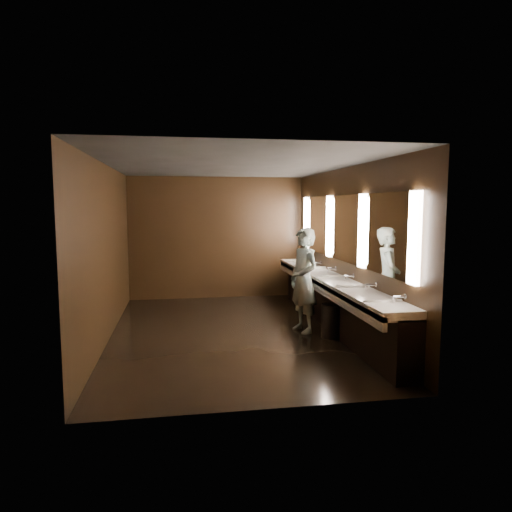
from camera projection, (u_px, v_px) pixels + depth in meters
The scene contains 10 objects.
floor at pixel (232, 332), 7.76m from camera, with size 6.00×6.00×0.00m, color black.
ceiling at pixel (231, 165), 7.45m from camera, with size 4.00×6.00×0.02m, color #2D2D2B.
wall_back at pixel (217, 238), 10.55m from camera, with size 4.00×0.02×2.80m, color black.
wall_front at pixel (265, 279), 4.67m from camera, with size 4.00×0.02×2.80m, color black.
wall_left at pixel (107, 252), 7.28m from camera, with size 0.02×6.00×2.80m, color black.
wall_right at pixel (346, 248), 7.94m from camera, with size 0.02×6.00×2.80m, color black.
sink_counter at pixel (333, 300), 8.00m from camera, with size 0.55×5.40×1.01m.
mirror_band at pixel (345, 228), 7.90m from camera, with size 0.06×5.03×1.15m.
person at pixel (304, 280), 7.71m from camera, with size 0.65×0.42×1.77m, color #8BC5CF.
trash_bin at pixel (332, 321), 7.41m from camera, with size 0.36×0.36×0.55m, color black.
Camera 1 is at (-0.85, -7.53, 2.15)m, focal length 32.00 mm.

